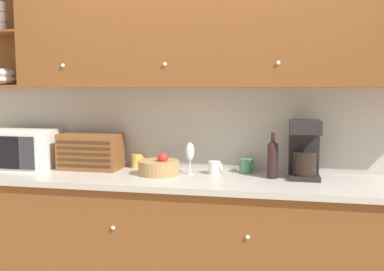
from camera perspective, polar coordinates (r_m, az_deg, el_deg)
The scene contains 13 objects.
wall_back at distance 3.27m, azimuth 0.92°, elevation 2.28°, with size 5.85×0.06×2.60m.
counter_unit at distance 3.09m, azimuth -0.38°, elevation -13.87°, with size 3.47×0.68×0.92m.
backsplash_panel at distance 3.24m, azimuth 0.80°, elevation 0.95°, with size 3.45×0.01×0.62m.
upper_cabinets at distance 3.08m, azimuth 3.48°, elevation 14.50°, with size 3.45×0.34×0.87m.
microwave at distance 3.54m, azimuth -22.16°, elevation -1.66°, with size 0.55×0.40×0.30m.
bread_box at distance 3.32m, azimuth -13.36°, elevation -2.09°, with size 0.45×0.25×0.27m.
mug_blue_second at distance 3.33m, azimuth -7.30°, elevation -3.39°, with size 0.09×0.08×0.10m.
fruit_basket at distance 3.04m, azimuth -4.43°, elevation -4.22°, with size 0.29×0.29×0.16m.
wine_glass at distance 3.05m, azimuth -0.28°, elevation -2.28°, with size 0.06×0.06×0.23m.
mug_patterned_third at distance 3.06m, azimuth 3.05°, elevation -4.30°, with size 0.10×0.09×0.09m.
mug at distance 3.12m, azimuth 7.22°, elevation -4.04°, with size 0.10×0.09×0.10m.
wine_bottle at distance 2.95m, azimuth 10.70°, elevation -2.93°, with size 0.07×0.07×0.31m.
coffee_maker at distance 2.99m, azimuth 14.76°, elevation -1.74°, with size 0.20×0.23×0.39m.
Camera 1 is at (0.61, -3.17, 1.51)m, focal length 40.00 mm.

